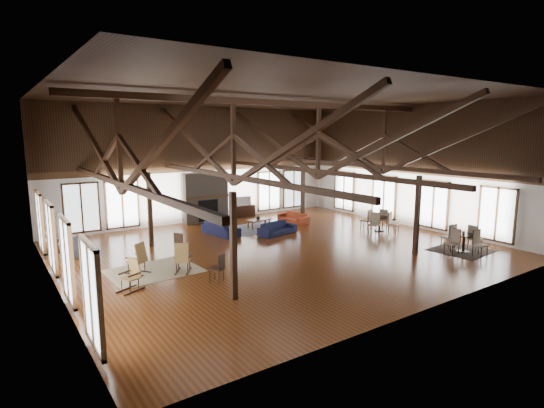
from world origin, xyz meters
TOP-DOWN VIEW (x-y plane):
  - floor at (0.00, 0.00)m, footprint 16.00×16.00m
  - ceiling at (0.00, 0.00)m, footprint 16.00×14.00m
  - wall_back at (0.00, 7.00)m, footprint 16.00×0.02m
  - wall_front at (0.00, -7.00)m, footprint 16.00×0.02m
  - wall_left at (-8.00, 0.00)m, footprint 0.02×14.00m
  - wall_right at (8.00, 0.00)m, footprint 0.02×14.00m
  - roof_truss at (0.00, 0.00)m, footprint 15.60×14.07m
  - post_grid at (0.00, 0.00)m, footprint 8.16×7.16m
  - fireplace at (0.00, 6.67)m, footprint 2.50×0.69m
  - ceiling_fan at (0.50, -1.00)m, footprint 1.60×1.60m
  - sofa_navy_front at (1.47, 2.17)m, footprint 2.02×1.11m
  - sofa_navy_left at (-0.71, 3.59)m, footprint 2.11×1.11m
  - sofa_orange at (3.70, 3.92)m, footprint 1.85×0.76m
  - coffee_table at (1.47, 3.74)m, footprint 1.27×0.80m
  - vase at (1.39, 3.70)m, footprint 0.25×0.25m
  - armchair at (-6.99, 3.69)m, footprint 1.17×1.08m
  - side_table_lamp at (-7.60, 4.50)m, footprint 0.43×0.43m
  - rocking_chair_a at (-5.53, 0.20)m, footprint 0.82×0.93m
  - rocking_chair_b at (-4.30, -0.53)m, footprint 0.80×0.91m
  - rocking_chair_c at (-6.14, -1.16)m, footprint 0.85×0.68m
  - side_chair_a at (-3.62, 1.32)m, footprint 0.55×0.55m
  - side_chair_b at (-3.70, -2.00)m, footprint 0.53×0.53m
  - cafe_table_near at (5.82, -4.38)m, footprint 1.91×1.91m
  - cafe_table_far at (5.91, -0.00)m, footprint 1.87×1.87m
  - cup_near at (5.88, -4.30)m, footprint 0.14×0.14m
  - cup_far at (5.85, 0.05)m, footprint 0.16×0.16m
  - tv_console at (2.36, 6.75)m, footprint 1.27×0.48m
  - television at (2.32, 6.75)m, footprint 0.91×0.21m
  - rug_tan at (-5.04, 0.20)m, footprint 3.03×2.44m
  - rug_navy at (1.37, 3.83)m, footprint 2.97×2.26m
  - rug_dark at (5.97, -4.21)m, footprint 2.31×2.13m

SIDE VIEW (x-z plane):
  - floor at x=0.00m, z-range 0.00..0.00m
  - rug_navy at x=1.37m, z-range 0.00..0.01m
  - rug_dark at x=5.97m, z-range 0.00..0.01m
  - rug_tan at x=-5.04m, z-range 0.00..0.01m
  - sofa_orange at x=3.70m, z-range 0.00..0.54m
  - sofa_navy_front at x=1.47m, z-range 0.00..0.56m
  - sofa_navy_left at x=-0.71m, z-range 0.00..0.58m
  - armchair at x=-6.99m, z-range 0.00..0.63m
  - tv_console at x=2.36m, z-range 0.00..0.63m
  - coffee_table at x=1.47m, z-range 0.17..0.63m
  - side_table_lamp at x=-7.60m, z-range -0.13..0.96m
  - rocking_chair_c at x=-6.14m, z-range -0.03..0.94m
  - cafe_table_far at x=5.91m, z-range 0.00..0.96m
  - rocking_chair_b at x=-4.30m, z-range -0.03..1.01m
  - cafe_table_near at x=5.82m, z-range 0.00..0.99m
  - rocking_chair_a at x=-5.53m, z-range -0.03..1.03m
  - side_chair_b at x=-3.70m, z-range 0.07..0.98m
  - side_chair_a at x=-3.62m, z-range 0.08..1.01m
  - vase at x=1.39m, z-range 0.45..0.66m
  - cup_far at x=5.85m, z-range 0.69..0.80m
  - cup_near at x=5.88m, z-range 0.71..0.81m
  - television at x=2.32m, z-range 0.63..1.15m
  - fireplace at x=0.00m, z-range -0.01..2.59m
  - post_grid at x=0.00m, z-range 0.00..3.05m
  - wall_back at x=0.00m, z-range 0.00..6.00m
  - wall_front at x=0.00m, z-range 0.00..6.00m
  - wall_left at x=-8.00m, z-range 0.00..6.00m
  - wall_right at x=8.00m, z-range 0.00..6.00m
  - ceiling_fan at x=0.50m, z-range 3.36..4.11m
  - roof_truss at x=0.00m, z-range 2.46..5.60m
  - ceiling at x=0.00m, z-range 5.99..6.01m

